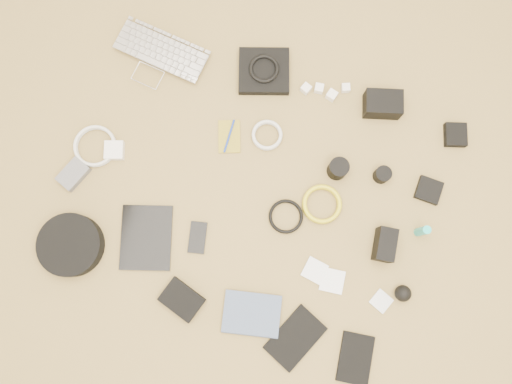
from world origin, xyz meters
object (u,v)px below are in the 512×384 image
(tablet, at_px, (146,238))
(paperback, at_px, (249,336))
(headphone_case, at_px, (71,245))
(phone, at_px, (198,238))
(laptop, at_px, (156,62))
(dslr_camera, at_px, (383,104))

(tablet, relative_size, paperback, 1.18)
(headphone_case, bearing_deg, phone, 21.35)
(laptop, distance_m, tablet, 0.66)
(headphone_case, relative_size, paperback, 1.13)
(dslr_camera, bearing_deg, tablet, -147.76)
(laptop, bearing_deg, phone, -50.79)
(laptop, height_order, paperback, laptop)
(laptop, relative_size, tablet, 1.50)
(headphone_case, bearing_deg, dslr_camera, 42.43)
(tablet, distance_m, paperback, 0.50)
(phone, xyz_separation_m, headphone_case, (-0.41, -0.16, 0.03))
(phone, distance_m, paperback, 0.38)
(paperback, bearing_deg, tablet, 53.93)
(paperback, bearing_deg, laptop, 26.02)
(paperback, bearing_deg, headphone_case, 70.15)
(tablet, xyz_separation_m, paperback, (0.45, -0.21, 0.00))
(tablet, bearing_deg, headphone_case, -172.68)
(dslr_camera, distance_m, phone, 0.82)
(laptop, height_order, headphone_case, headphone_case)
(laptop, distance_m, headphone_case, 0.73)
(phone, distance_m, headphone_case, 0.44)
(tablet, relative_size, phone, 2.05)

